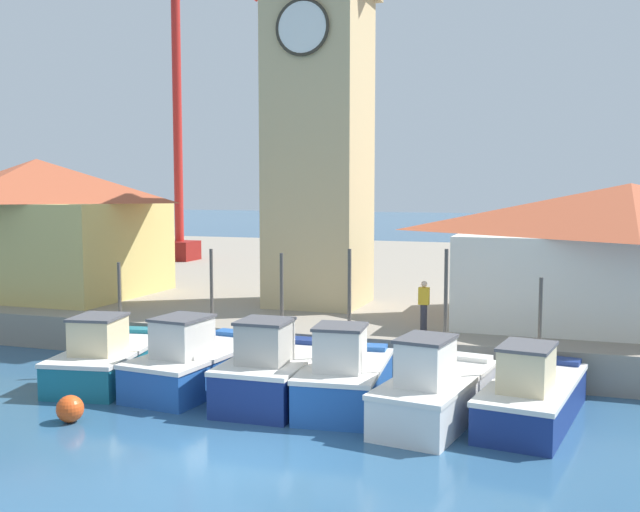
# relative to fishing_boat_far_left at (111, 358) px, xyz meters

# --- Properties ---
(ground_plane) EXTENTS (300.00, 300.00, 0.00)m
(ground_plane) POSITION_rel_fishing_boat_far_left_xyz_m (6.33, -4.99, -0.70)
(ground_plane) COLOR #2D567A
(quay_wharf) EXTENTS (120.00, 40.00, 1.20)m
(quay_wharf) POSITION_rel_fishing_boat_far_left_xyz_m (6.33, 22.97, -0.10)
(quay_wharf) COLOR gray
(quay_wharf) RESTS_ON ground
(fishing_boat_far_left) EXTENTS (2.95, 5.33, 3.53)m
(fishing_boat_far_left) POSITION_rel_fishing_boat_far_left_xyz_m (0.00, 0.00, 0.00)
(fishing_boat_far_left) COLOR #196B7F
(fishing_boat_far_left) RESTS_ON ground
(fishing_boat_left_outer) EXTENTS (2.63, 5.29, 4.02)m
(fishing_boat_left_outer) POSITION_rel_fishing_boat_far_left_xyz_m (2.89, 0.16, 0.04)
(fishing_boat_left_outer) COLOR #2356A8
(fishing_boat_left_outer) RESTS_ON ground
(fishing_boat_left_inner) EXTENTS (2.30, 4.43, 4.02)m
(fishing_boat_left_inner) POSITION_rel_fishing_boat_far_left_xyz_m (5.50, -0.40, 0.10)
(fishing_boat_left_inner) COLOR navy
(fishing_boat_left_inner) RESTS_ON ground
(fishing_boat_mid_left) EXTENTS (2.45, 4.38, 4.19)m
(fishing_boat_mid_left) POSITION_rel_fishing_boat_far_left_xyz_m (7.50, -0.34, 0.08)
(fishing_boat_mid_left) COLOR #2356A8
(fishing_boat_mid_left) RESTS_ON ground
(fishing_boat_center) EXTENTS (2.63, 5.09, 4.28)m
(fishing_boat_center) POSITION_rel_fishing_boat_far_left_xyz_m (9.98, -0.67, 0.05)
(fishing_boat_center) COLOR silver
(fishing_boat_center) RESTS_ON ground
(fishing_boat_mid_right) EXTENTS (2.64, 5.32, 3.56)m
(fishing_boat_mid_right) POSITION_rel_fishing_boat_far_left_xyz_m (12.28, 0.01, -0.01)
(fishing_boat_mid_right) COLOR navy
(fishing_boat_mid_right) RESTS_ON ground
(clock_tower) EXTENTS (4.04, 4.04, 16.40)m
(clock_tower) POSITION_rel_fishing_boat_far_left_xyz_m (3.64, 8.76, 8.24)
(clock_tower) COLOR tan
(clock_tower) RESTS_ON quay_wharf
(warehouse_left) EXTENTS (9.91, 7.15, 5.84)m
(warehouse_left) POSITION_rel_fishing_boat_far_left_xyz_m (-8.93, 7.78, 3.48)
(warehouse_left) COLOR tan
(warehouse_left) RESTS_ON quay_wharf
(warehouse_right) EXTENTS (11.31, 6.69, 4.77)m
(warehouse_right) POSITION_rel_fishing_boat_far_left_xyz_m (14.88, 7.93, 2.93)
(warehouse_right) COLOR silver
(warehouse_right) RESTS_ON quay_wharf
(port_crane_near) EXTENTS (4.66, 6.80, 19.74)m
(port_crane_near) POSITION_rel_fishing_boat_far_left_xyz_m (-10.39, 22.74, 8.21)
(port_crane_near) COLOR maroon
(port_crane_near) RESTS_ON quay_wharf
(mooring_buoy) EXTENTS (0.68, 0.68, 0.68)m
(mooring_buoy) POSITION_rel_fishing_boat_far_left_xyz_m (1.39, -3.77, -0.36)
(mooring_buoy) COLOR #E54C19
(mooring_buoy) RESTS_ON ground
(dock_worker_near_tower) EXTENTS (0.34, 0.22, 1.62)m
(dock_worker_near_tower) POSITION_rel_fishing_boat_far_left_xyz_m (8.60, 4.79, 1.34)
(dock_worker_near_tower) COLOR #33333D
(dock_worker_near_tower) RESTS_ON quay_wharf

